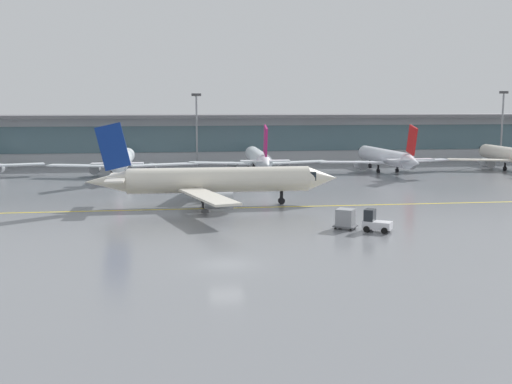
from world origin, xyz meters
The scene contains 12 objects.
ground_plane centered at (0.00, 0.00, 0.00)m, with size 400.00×400.00×0.00m, color slate.
taxiway_centreline_stripe centered at (1.76, 25.12, 0.00)m, with size 110.00×0.36×0.01m, color yellow.
terminal_concourse centered at (0.00, 80.80, 4.92)m, with size 185.59×11.00×9.60m.
gate_airplane_2 centered at (-11.35, 58.69, 2.59)m, with size 24.27×26.04×8.64m.
gate_airplane_3 centered at (11.16, 59.70, 2.59)m, with size 24.26×26.06×8.64m.
gate_airplane_4 centered at (33.47, 58.88, 2.57)m, with size 24.02×25.88×8.57m.
gate_airplane_5 centered at (57.18, 59.10, 2.59)m, with size 24.27×26.04×8.64m.
taxiing_regional_jet centered at (1.38, 27.12, 2.95)m, with size 29.63×27.64×9.84m.
baggage_tug centered at (15.04, 10.03, 0.89)m, with size 2.94×2.62×2.10m.
cargo_dolly_lead centered at (12.61, 11.64, 1.05)m, with size 2.63×2.50×1.94m.
apron_light_mast_1 centered at (1.47, 73.39, 7.52)m, with size 1.80×0.36×13.68m.
apron_light_mast_2 centered at (62.18, 71.69, 7.80)m, with size 1.80×0.36×14.23m.
Camera 1 is at (-4.30, -45.77, 12.12)m, focal length 44.04 mm.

